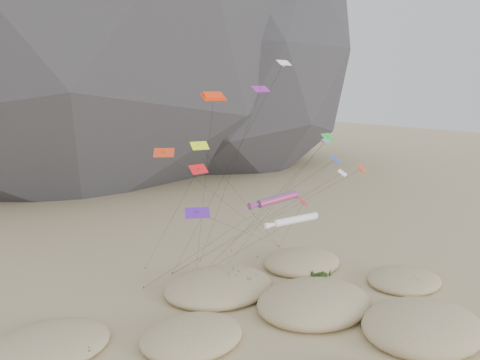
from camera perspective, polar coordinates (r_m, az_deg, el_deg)
name	(u,v)px	position (r m, az deg, el deg)	size (l,w,h in m)	color
ground	(313,336)	(52.57, 8.94, -18.30)	(500.00, 500.00, 0.00)	#CCB789
dunes	(279,321)	(53.53, 4.76, -16.77)	(54.70, 36.13, 3.86)	#CCB789
dune_grass	(280,319)	(53.64, 4.91, -16.56)	(44.11, 27.06, 1.49)	black
kite_stakes	(209,263)	(71.03, -3.75, -10.07)	(25.23, 6.74, 0.30)	#3F2D1E
rainbow_tube_kite	(276,200)	(54.54, 4.41, -2.40)	(7.15, 15.33, 13.83)	red
white_tube_kite	(293,220)	(54.33, 6.47, -4.90)	(7.74, 16.00, 11.49)	white
orange_parafoil	(213,98)	(54.48, -3.25, 9.90)	(4.12, 10.66, 25.38)	#F0340C
multi_parafoil	(323,144)	(60.28, 10.09, 4.30)	(5.84, 18.36, 19.55)	#DD4F17
delta_kites	(269,161)	(57.04, 3.50, 2.38)	(29.85, 21.23, 29.18)	green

